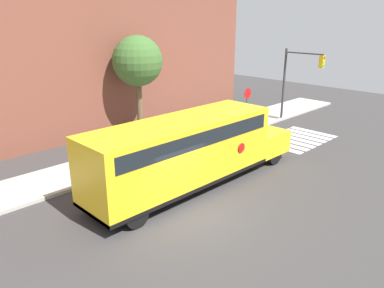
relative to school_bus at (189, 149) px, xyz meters
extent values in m
plane|color=#3A3838|center=(-1.65, -1.74, -1.81)|extent=(60.00, 60.00, 0.00)
cube|color=#B2ADA3|center=(-1.65, 4.76, -1.73)|extent=(44.00, 3.00, 0.15)
cube|color=brown|center=(-1.65, 11.26, 2.45)|extent=(32.00, 4.00, 8.52)
cube|color=white|center=(7.52, 0.26, -1.81)|extent=(0.50, 3.20, 0.01)
cube|color=white|center=(8.22, 0.26, -1.81)|extent=(0.50, 3.20, 0.01)
cube|color=white|center=(8.92, 0.26, -1.81)|extent=(0.50, 3.20, 0.01)
cube|color=white|center=(9.62, 0.26, -1.81)|extent=(0.50, 3.20, 0.01)
cube|color=white|center=(10.32, 0.26, -1.81)|extent=(0.50, 3.20, 0.01)
cube|color=white|center=(11.02, 0.26, -1.81)|extent=(0.50, 3.20, 0.01)
cube|color=white|center=(11.72, 0.26, -1.81)|extent=(0.50, 3.20, 0.01)
cube|color=yellow|center=(-0.43, 0.00, 0.01)|extent=(8.95, 2.50, 2.73)
cube|color=yellow|center=(5.16, 0.00, -0.79)|extent=(2.23, 2.50, 1.13)
cube|color=black|center=(-0.43, 0.00, -1.28)|extent=(8.95, 2.54, 0.16)
cube|color=black|center=(-0.43, 0.00, 0.82)|extent=(8.23, 2.53, 0.64)
cylinder|color=red|center=(2.03, -1.29, -0.13)|extent=(0.44, 0.02, 0.44)
cylinder|color=black|center=(5.05, 1.08, -1.31)|extent=(1.00, 0.30, 1.00)
cylinder|color=black|center=(5.05, -1.08, -1.31)|extent=(1.00, 0.30, 1.00)
cylinder|color=black|center=(-3.70, 1.08, -1.31)|extent=(1.00, 0.30, 1.00)
cylinder|color=black|center=(-3.70, -1.08, -1.31)|extent=(1.00, 0.30, 1.00)
cylinder|color=#38383A|center=(9.55, 4.19, -0.62)|extent=(0.07, 0.07, 2.37)
cylinder|color=red|center=(9.55, 4.15, 0.53)|extent=(0.72, 0.03, 0.72)
cylinder|color=#38383A|center=(12.91, 3.50, 0.76)|extent=(0.16, 0.16, 5.14)
cylinder|color=#38383A|center=(12.91, 2.09, 3.08)|extent=(0.10, 2.80, 0.10)
cube|color=yellow|center=(12.91, 0.79, 2.63)|extent=(0.28, 0.28, 0.80)
cylinder|color=red|center=(12.91, 0.64, 2.89)|extent=(0.18, 0.02, 0.18)
cylinder|color=#EAB214|center=(12.91, 0.64, 2.63)|extent=(0.18, 0.02, 0.18)
cylinder|color=green|center=(12.91, 0.64, 2.37)|extent=(0.18, 0.02, 0.18)
cylinder|color=brown|center=(3.22, 7.77, 0.08)|extent=(0.36, 0.36, 3.77)
sphere|color=#3D662D|center=(3.22, 7.77, 2.88)|extent=(3.05, 3.05, 3.05)
camera|label=1|loc=(-10.60, -10.94, 5.43)|focal=35.00mm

